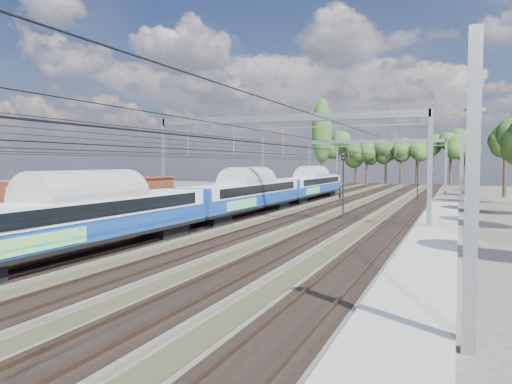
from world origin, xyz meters
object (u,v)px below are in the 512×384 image
at_px(freight_boxcar, 97,203).
at_px(signal_far, 418,175).
at_px(emu_train, 246,189).
at_px(worker, 340,194).
at_px(signal_near, 343,176).

relative_size(freight_boxcar, signal_far, 2.77).
xyz_separation_m(emu_train, worker, (3.40, 23.86, -1.70)).
distance_m(emu_train, worker, 24.16).
bearing_deg(worker, freight_boxcar, 153.01).
height_order(emu_train, worker, emu_train).
relative_size(worker, signal_near, 0.31).
xyz_separation_m(signal_near, signal_far, (5.15, 21.99, -0.43)).
distance_m(emu_train, freight_boxcar, 15.46).
bearing_deg(signal_far, emu_train, -94.21).
distance_m(emu_train, signal_near, 9.51).
bearing_deg(worker, signal_near, 177.91).
bearing_deg(emu_train, signal_far, 64.62).
height_order(emu_train, signal_near, signal_near).
height_order(emu_train, freight_boxcar, emu_train).
xyz_separation_m(emu_train, signal_near, (7.80, 5.31, 1.17)).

